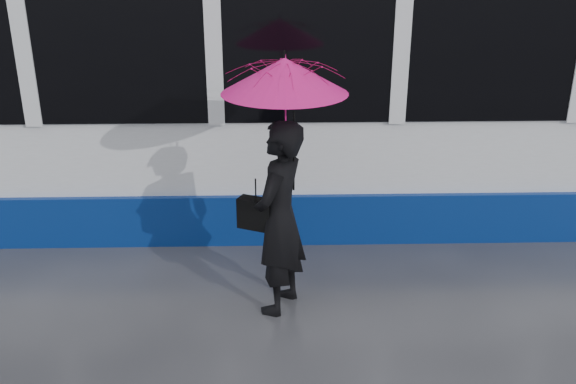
{
  "coord_description": "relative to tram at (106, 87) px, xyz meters",
  "views": [
    {
      "loc": [
        -0.6,
        -5.62,
        3.44
      ],
      "look_at": [
        -0.44,
        0.19,
        1.1
      ],
      "focal_mm": 40.0,
      "sensor_mm": 36.0,
      "label": 1
    }
  ],
  "objects": [
    {
      "name": "ground",
      "position": [
        2.7,
        -2.5,
        -1.64
      ],
      "size": [
        90.0,
        90.0,
        0.0
      ],
      "primitive_type": "plane",
      "color": "#2A2B2F",
      "rests_on": "ground"
    },
    {
      "name": "rails",
      "position": [
        2.7,
        -0.0,
        -1.63
      ],
      "size": [
        34.0,
        1.51,
        0.02
      ],
      "color": "#3F3D38",
      "rests_on": "ground"
    },
    {
      "name": "tram",
      "position": [
        0.0,
        0.0,
        0.0
      ],
      "size": [
        26.0,
        2.56,
        3.35
      ],
      "color": "white",
      "rests_on": "ground"
    },
    {
      "name": "woman",
      "position": [
        2.17,
        -2.61,
        -0.68
      ],
      "size": [
        0.7,
        0.82,
        1.91
      ],
      "primitive_type": "imported",
      "rotation": [
        0.0,
        0.0,
        -1.99
      ],
      "color": "black",
      "rests_on": "ground"
    },
    {
      "name": "umbrella",
      "position": [
        2.22,
        -2.61,
        0.45
      ],
      "size": [
        1.48,
        1.48,
        1.29
      ],
      "rotation": [
        0.0,
        0.0,
        -0.42
      ],
      "color": "#F7148F",
      "rests_on": "ground"
    },
    {
      "name": "handbag",
      "position": [
        1.95,
        -2.59,
        -0.64
      ],
      "size": [
        0.37,
        0.27,
        0.48
      ],
      "rotation": [
        0.0,
        0.0,
        -0.42
      ],
      "color": "black",
      "rests_on": "ground"
    }
  ]
}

